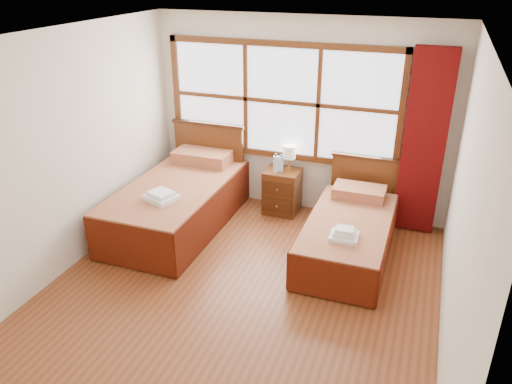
% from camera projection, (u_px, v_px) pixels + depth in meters
% --- Properties ---
extents(floor, '(4.50, 4.50, 0.00)m').
position_uv_depth(floor, '(238.00, 295.00, 5.23)').
color(floor, brown).
rests_on(floor, ground).
extents(ceiling, '(4.50, 4.50, 0.00)m').
position_uv_depth(ceiling, '(234.00, 38.00, 4.14)').
color(ceiling, white).
rests_on(ceiling, wall_back).
extents(wall_back, '(4.00, 0.00, 4.00)m').
position_uv_depth(wall_back, '(300.00, 117.00, 6.60)').
color(wall_back, silver).
rests_on(wall_back, floor).
extents(wall_left, '(0.00, 4.50, 4.50)m').
position_uv_depth(wall_left, '(62.00, 156.00, 5.30)').
color(wall_left, silver).
rests_on(wall_left, floor).
extents(wall_right, '(0.00, 4.50, 4.50)m').
position_uv_depth(wall_right, '(463.00, 215.00, 4.06)').
color(wall_right, silver).
rests_on(wall_right, floor).
extents(window, '(3.16, 0.06, 1.56)m').
position_uv_depth(window, '(281.00, 102.00, 6.56)').
color(window, white).
rests_on(window, wall_back).
extents(curtain, '(0.50, 0.16, 2.30)m').
position_uv_depth(curtain, '(424.00, 144.00, 6.04)').
color(curtain, '#5E0909').
rests_on(curtain, wall_back).
extents(bed_left, '(1.15, 2.24, 1.12)m').
position_uv_depth(bed_left, '(180.00, 200.00, 6.51)').
color(bed_left, '#40200D').
rests_on(bed_left, floor).
extents(bed_right, '(0.94, 1.96, 0.91)m').
position_uv_depth(bed_right, '(349.00, 233.00, 5.85)').
color(bed_right, '#40200D').
rests_on(bed_right, floor).
extents(nightstand, '(0.46, 0.46, 0.62)m').
position_uv_depth(nightstand, '(282.00, 191.00, 6.85)').
color(nightstand, '#5A2E13').
rests_on(nightstand, floor).
extents(towels_left, '(0.44, 0.41, 0.11)m').
position_uv_depth(towels_left, '(161.00, 196.00, 5.91)').
color(towels_left, white).
rests_on(towels_left, bed_left).
extents(towels_right, '(0.31, 0.27, 0.13)m').
position_uv_depth(towels_right, '(344.00, 234.00, 5.31)').
color(towels_right, white).
rests_on(towels_right, bed_right).
extents(lamp, '(0.17, 0.17, 0.34)m').
position_uv_depth(lamp, '(289.00, 153.00, 6.65)').
color(lamp, gold).
rests_on(lamp, nightstand).
extents(bottle_near, '(0.07, 0.07, 0.26)m').
position_uv_depth(bottle_near, '(276.00, 164.00, 6.62)').
color(bottle_near, silver).
rests_on(bottle_near, nightstand).
extents(bottle_far, '(0.06, 0.06, 0.23)m').
position_uv_depth(bottle_far, '(281.00, 164.00, 6.66)').
color(bottle_far, silver).
rests_on(bottle_far, nightstand).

